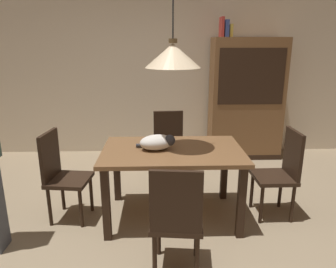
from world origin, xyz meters
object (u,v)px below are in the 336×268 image
object	(u,v)px
pendant_lamp	(173,55)
hutch_bookcase	(246,102)
book_yellow_short	(230,31)
dining_table	(172,159)
chair_near_front	(176,217)
cat_sleeping	(158,142)
chair_far_back	(169,145)
chair_left_side	(61,172)
chair_right_side	(281,170)
book_red_tall	(222,27)
book_blue_wide	(226,29)

from	to	relation	value
pendant_lamp	hutch_bookcase	world-z (taller)	pendant_lamp
book_yellow_short	dining_table	bearing A→B (deg)	-116.66
hutch_bookcase	book_yellow_short	bearing A→B (deg)	179.72
pendant_lamp	hutch_bookcase	bearing A→B (deg)	56.30
pendant_lamp	book_yellow_short	bearing A→B (deg)	63.34
chair_near_front	cat_sleeping	world-z (taller)	chair_near_front
chair_near_front	pendant_lamp	size ratio (longest dim) A/B	0.72
chair_far_back	chair_left_side	bearing A→B (deg)	-142.26
chair_left_side	pendant_lamp	xyz separation A→B (m)	(1.13, -0.01, 1.15)
dining_table	chair_far_back	bearing A→B (deg)	90.31
chair_left_side	chair_far_back	size ratio (longest dim) A/B	1.00
hutch_bookcase	chair_near_front	bearing A→B (deg)	-114.42
dining_table	chair_right_side	bearing A→B (deg)	0.06
dining_table	book_red_tall	xyz separation A→B (m)	(0.79, 1.84, 1.34)
dining_table	hutch_bookcase	distance (m)	2.22
chair_near_front	book_blue_wide	xyz separation A→B (m)	(0.87, 2.72, 1.46)
chair_left_side	book_red_tall	distance (m)	3.04
dining_table	chair_far_back	world-z (taller)	chair_far_back
chair_right_side	pendant_lamp	xyz separation A→B (m)	(-1.13, -0.00, 1.15)
chair_far_back	book_yellow_short	xyz separation A→B (m)	(0.93, 0.96, 1.43)
pendant_lamp	book_yellow_short	size ratio (longest dim) A/B	6.50
chair_far_back	pendant_lamp	size ratio (longest dim) A/B	0.72
pendant_lamp	book_red_tall	size ratio (longest dim) A/B	4.64
pendant_lamp	chair_right_side	bearing A→B (deg)	0.06
dining_table	pendant_lamp	world-z (taller)	pendant_lamp
dining_table	book_blue_wide	xyz separation A→B (m)	(0.86, 1.84, 1.32)
hutch_bookcase	book_yellow_short	world-z (taller)	book_yellow_short
chair_near_front	book_yellow_short	bearing A→B (deg)	71.08
book_red_tall	chair_right_side	bearing A→B (deg)	-79.70
chair_right_side	cat_sleeping	size ratio (longest dim) A/B	2.32
chair_left_side	book_red_tall	bearing A→B (deg)	43.56
chair_left_side	chair_near_front	bearing A→B (deg)	-38.38
chair_far_back	cat_sleeping	distance (m)	0.95
chair_far_back	hutch_bookcase	world-z (taller)	hutch_bookcase
cat_sleeping	book_yellow_short	bearing A→B (deg)	59.90
chair_far_back	pendant_lamp	world-z (taller)	pendant_lamp
chair_left_side	pendant_lamp	world-z (taller)	pendant_lamp
book_red_tall	cat_sleeping	bearing A→B (deg)	-117.03
cat_sleeping	hutch_bookcase	size ratio (longest dim) A/B	0.22
cat_sleeping	book_yellow_short	size ratio (longest dim) A/B	2.00
dining_table	chair_left_side	xyz separation A→B (m)	(-1.13, 0.01, -0.14)
chair_near_front	book_red_tall	bearing A→B (deg)	73.54
chair_near_front	pendant_lamp	distance (m)	1.45
chair_near_front	chair_right_side	bearing A→B (deg)	37.73
chair_left_side	cat_sleeping	bearing A→B (deg)	-0.84
chair_far_back	chair_near_front	bearing A→B (deg)	-90.10
dining_table	chair_right_side	size ratio (longest dim) A/B	1.51
chair_right_side	book_blue_wide	size ratio (longest dim) A/B	3.88
cat_sleeping	book_yellow_short	xyz separation A→B (m)	(1.07, 1.84, 1.11)
chair_right_side	book_red_tall	xyz separation A→B (m)	(-0.33, 1.84, 1.48)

